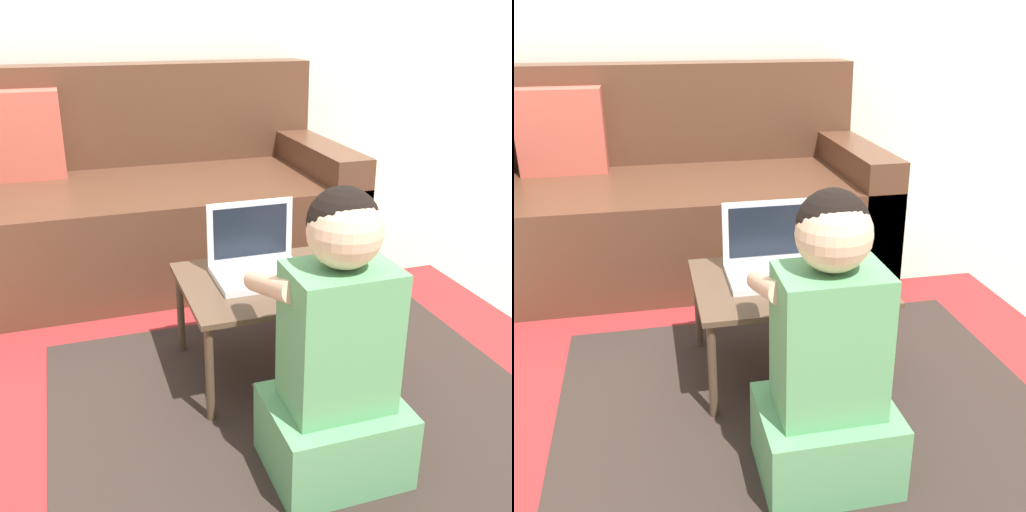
{
  "view_description": "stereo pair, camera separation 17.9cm",
  "coord_description": "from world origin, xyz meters",
  "views": [
    {
      "loc": [
        -0.47,
        -1.56,
        1.04
      ],
      "look_at": [
        0.04,
        0.02,
        0.37
      ],
      "focal_mm": 42.0,
      "sensor_mm": 36.0,
      "label": 1
    },
    {
      "loc": [
        -0.3,
        -1.61,
        1.04
      ],
      "look_at": [
        0.04,
        0.02,
        0.37
      ],
      "focal_mm": 42.0,
      "sensor_mm": 36.0,
      "label": 2
    }
  ],
  "objects": [
    {
      "name": "couch",
      "position": [
        -0.18,
        0.97,
        0.29
      ],
      "size": [
        1.71,
        0.89,
        0.84
      ],
      "color": "#4C2D1E",
      "rests_on": "ground_plane"
    },
    {
      "name": "computer_mouse",
      "position": [
        0.23,
        -0.09,
        0.33
      ],
      "size": [
        0.06,
        0.1,
        0.03
      ],
      "color": "#B2B7C1",
      "rests_on": "laptop_desk"
    },
    {
      "name": "laptop",
      "position": [
        0.05,
        0.01,
        0.35
      ],
      "size": [
        0.27,
        0.2,
        0.21
      ],
      "color": "silver",
      "rests_on": "laptop_desk"
    },
    {
      "name": "person_seated",
      "position": [
        0.07,
        -0.49,
        0.32
      ],
      "size": [
        0.32,
        0.42,
        0.72
      ],
      "color": "#518E5B",
      "rests_on": "ground_plane"
    },
    {
      "name": "ground_plane",
      "position": [
        0.0,
        0.0,
        0.0
      ],
      "size": [
        16.0,
        16.0,
        0.0
      ],
      "primitive_type": "plane",
      "color": "gray"
    },
    {
      "name": "area_rug",
      "position": [
        0.09,
        -0.27,
        0.0
      ],
      "size": [
        1.9,
        1.62,
        0.01
      ],
      "color": "maroon",
      "rests_on": "ground_plane"
    },
    {
      "name": "laptop_desk",
      "position": [
        0.09,
        -0.03,
        0.28
      ],
      "size": [
        0.55,
        0.44,
        0.31
      ],
      "color": "#4C3828",
      "rests_on": "ground_plane"
    }
  ]
}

